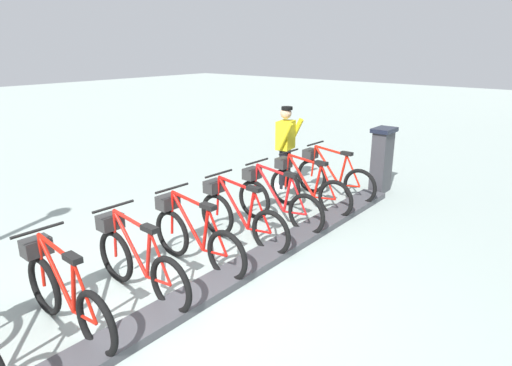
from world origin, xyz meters
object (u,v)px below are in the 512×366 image
(bike_docked_0, at_px, (332,176))
(payment_kiosk, at_px, (382,159))
(bike_docked_1, at_px, (306,187))
(bike_docked_4, at_px, (194,236))
(bike_docked_2, at_px, (275,200))
(bike_docked_6, at_px, (64,293))
(worker_near_rack, at_px, (286,145))
(bike_docked_3, at_px, (239,216))
(bike_docked_5, at_px, (137,261))

(bike_docked_0, bearing_deg, payment_kiosk, -121.47)
(payment_kiosk, xyz_separation_m, bike_docked_1, (0.57, 1.83, -0.24))
(bike_docked_4, bearing_deg, payment_kiosk, -97.23)
(payment_kiosk, xyz_separation_m, bike_docked_2, (0.57, 2.72, -0.24))
(bike_docked_1, xyz_separation_m, bike_docked_6, (0.00, 4.46, 0.00))
(bike_docked_1, bearing_deg, bike_docked_4, 90.00)
(worker_near_rack, bearing_deg, bike_docked_3, 111.39)
(bike_docked_5, distance_m, worker_near_rack, 4.52)
(bike_docked_3, bearing_deg, bike_docked_0, -90.00)
(payment_kiosk, distance_m, bike_docked_4, 4.55)
(bike_docked_2, bearing_deg, bike_docked_0, -90.00)
(worker_near_rack, bearing_deg, bike_docked_4, 106.25)
(bike_docked_0, bearing_deg, bike_docked_4, 90.00)
(bike_docked_3, relative_size, worker_near_rack, 1.04)
(bike_docked_0, bearing_deg, worker_near_rack, 4.84)
(bike_docked_5, bearing_deg, bike_docked_0, -90.00)
(bike_docked_3, relative_size, bike_docked_5, 1.00)
(bike_docked_1, height_order, worker_near_rack, worker_near_rack)
(bike_docked_5, relative_size, bike_docked_6, 1.00)
(bike_docked_0, bearing_deg, bike_docked_1, 90.00)
(payment_kiosk, relative_size, bike_docked_5, 0.74)
(bike_docked_2, xyz_separation_m, bike_docked_5, (0.00, 2.68, 0.00))
(bike_docked_6, bearing_deg, bike_docked_0, -90.00)
(bike_docked_3, xyz_separation_m, bike_docked_6, (0.00, 2.68, 0.00))
(bike_docked_4, xyz_separation_m, worker_near_rack, (1.02, -3.49, 0.48))
(bike_docked_3, distance_m, bike_docked_4, 0.89)
(bike_docked_5, bearing_deg, bike_docked_1, -90.00)
(worker_near_rack, bearing_deg, payment_kiosk, -147.28)
(bike_docked_5, xyz_separation_m, bike_docked_6, (0.00, 0.89, 0.00))
(bike_docked_0, bearing_deg, bike_docked_3, 90.00)
(bike_docked_0, distance_m, bike_docked_2, 1.79)
(bike_docked_4, height_order, bike_docked_5, same)
(bike_docked_1, bearing_deg, bike_docked_0, -90.00)
(bike_docked_2, bearing_deg, payment_kiosk, -101.87)
(payment_kiosk, relative_size, bike_docked_6, 0.74)
(bike_docked_0, height_order, bike_docked_3, same)
(payment_kiosk, relative_size, bike_docked_3, 0.74)
(payment_kiosk, xyz_separation_m, bike_docked_0, (0.57, 0.93, -0.24))
(bike_docked_4, relative_size, worker_near_rack, 1.04)
(bike_docked_0, distance_m, bike_docked_4, 3.57)
(payment_kiosk, distance_m, bike_docked_2, 2.79)
(bike_docked_4, bearing_deg, bike_docked_6, 90.00)
(payment_kiosk, height_order, bike_docked_4, payment_kiosk)
(payment_kiosk, bearing_deg, bike_docked_5, 83.95)
(bike_docked_6, bearing_deg, bike_docked_2, -90.00)
(bike_docked_4, bearing_deg, worker_near_rack, -73.75)
(payment_kiosk, bearing_deg, bike_docked_3, 81.01)
(bike_docked_1, bearing_deg, bike_docked_2, 90.00)
(bike_docked_4, height_order, worker_near_rack, worker_near_rack)
(payment_kiosk, xyz_separation_m, bike_docked_5, (0.57, 5.40, -0.24))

